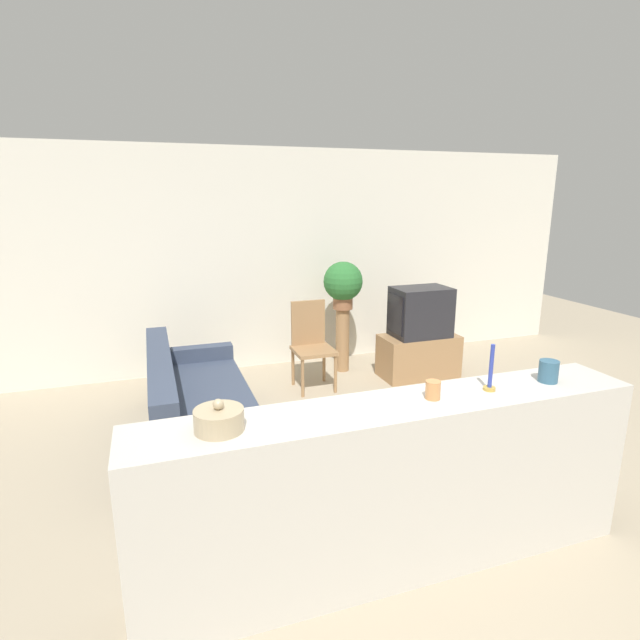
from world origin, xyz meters
The scene contains 13 objects.
ground_plane centered at (0.00, 0.00, 0.00)m, with size 14.00×14.00×0.00m, color tan.
wall_back centered at (0.00, 3.43, 1.35)m, with size 9.00×0.06×2.70m.
couch centered at (-0.93, 1.64, 0.28)m, with size 0.87×2.10×0.79m.
tv_stand centered at (1.76, 2.40, 0.25)m, with size 0.92×0.48×0.51m.
television centered at (1.75, 2.40, 0.80)m, with size 0.67×0.45×0.58m.
wooden_chair centered at (0.43, 2.50, 0.54)m, with size 0.44×0.44×0.98m.
plant_stand centered at (0.96, 2.88, 0.40)m, with size 0.17×0.17×0.79m.
potted_plant centered at (0.96, 2.88, 1.11)m, with size 0.48×0.48×0.58m.
foreground_counter centered at (0.00, -0.38, 0.52)m, with size 2.92×0.44×1.03m.
decorative_bowl centered at (-0.97, -0.38, 1.09)m, with size 0.24×0.24×0.16m.
candle_jar centered at (0.21, -0.38, 1.09)m, with size 0.09×0.09×0.10m.
candlestick centered at (0.59, -0.38, 1.13)m, with size 0.07×0.07×0.28m.
coffee_tin centered at (1.02, -0.38, 1.10)m, with size 0.12×0.12×0.13m.
Camera 1 is at (-1.23, -2.64, 2.14)m, focal length 28.00 mm.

